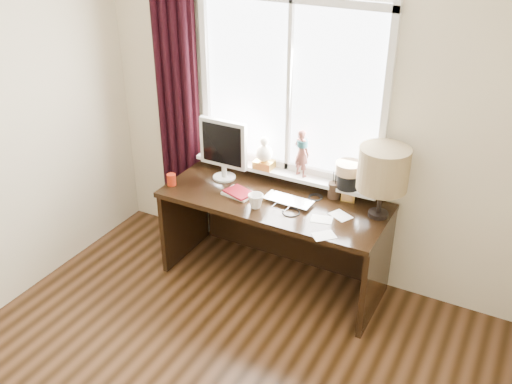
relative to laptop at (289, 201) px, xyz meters
The scene contains 14 objects.
wall_back 0.65m from the laptop, 93.66° to the left, with size 3.50×2.60×0.00m, color beige.
laptop is the anchor object (origin of this frame).
mug 0.26m from the laptop, 136.66° to the right, with size 0.11×0.11×0.11m, color white.
red_cup 0.94m from the laptop, 169.34° to the right, with size 0.07×0.07×0.09m, color #9A1F0A.
window 0.65m from the laptop, 117.32° to the left, with size 1.52×0.23×1.40m.
curtain 1.24m from the laptop, 166.34° to the left, with size 0.38×0.09×2.25m.
desk 0.30m from the laptop, 140.71° to the left, with size 1.70×0.70×0.75m.
monitor 0.69m from the laptop, 169.33° to the left, with size 0.40×0.18×0.49m.
notebook_stack 0.39m from the laptop, behind, with size 0.25×0.21×0.03m.
brush_holder 0.35m from the laptop, 41.65° to the left, with size 0.09×0.09×0.25m.
icon_frame 0.44m from the laptop, 29.65° to the left, with size 0.10×0.03×0.13m.
table_lamp 0.74m from the laptop, 11.41° to the left, with size 0.35×0.35×0.52m.
loose_papers 0.39m from the laptop, 19.95° to the right, with size 0.28×0.47×0.00m.
desk_cables 0.12m from the laptop, 16.34° to the left, with size 0.23×0.45×0.01m.
Camera 1 is at (1.52, -1.70, 2.82)m, focal length 40.00 mm.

